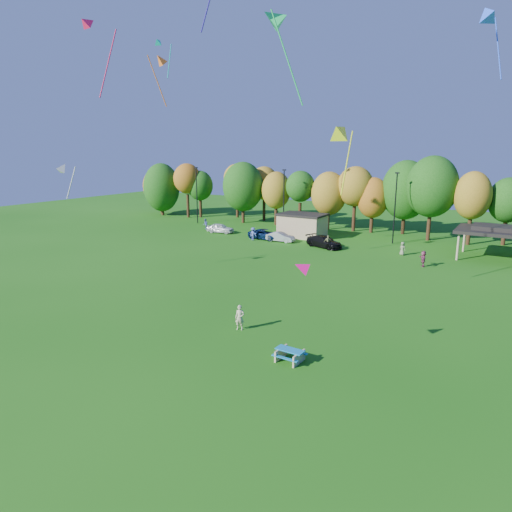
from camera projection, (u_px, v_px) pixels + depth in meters
The scene contains 24 objects.
ground at pixel (175, 357), 26.80m from camera, with size 160.00×160.00×0.00m, color #19600F.
tree_line at pixel (384, 193), 63.82m from camera, with size 93.57×10.55×11.15m.
lamp_posts at pixel (395, 206), 57.93m from camera, with size 64.50×0.25×9.09m.
utility_building at pixel (302, 225), 63.08m from camera, with size 6.30×4.30×3.25m.
pavilion at pixel (497, 231), 49.75m from camera, with size 8.20×6.20×3.77m.
picnic_table at pixel (290, 354), 26.21m from camera, with size 1.72×1.45×0.72m.
kite_flyer at pixel (240, 318), 30.68m from camera, with size 0.63×0.41×1.72m, color #BFB58F.
car_a at pixel (220, 228), 66.31m from camera, with size 1.61×4.01×1.37m, color silver.
car_b at pixel (280, 237), 60.01m from camera, with size 1.32×3.79×1.25m, color #AAABAF.
car_c at pixel (265, 234), 61.67m from camera, with size 2.21×4.80×1.33m, color #0D234E.
car_d at pixel (324, 242), 56.46m from camera, with size 2.00×4.92×1.43m, color black.
far_person_1 at pixel (423, 259), 47.22m from camera, with size 1.56×0.50×1.68m, color #833654.
far_person_2 at pixel (205, 224), 69.28m from camera, with size 0.76×0.60×1.57m, color #515EB2.
far_person_3 at pixel (253, 234), 60.91m from camera, with size 1.11×0.64×1.72m, color #4B59A6.
far_person_4 at pixel (328, 242), 55.46m from camera, with size 1.00×0.42×1.71m, color #8A8D56.
far_person_5 at pixel (402, 249), 52.30m from camera, with size 0.76×0.50×1.56m, color #758359.
kite_0 at pixel (63, 168), 39.84m from camera, with size 1.15×2.12×3.37m.
kite_1 at pixel (341, 132), 32.46m from camera, with size 1.58×3.40×5.62m.
kite_2 at pixel (160, 60), 45.85m from camera, with size 2.03×3.12×5.38m.
kite_4 at pixel (160, 43), 49.42m from camera, with size 1.26×2.56×4.30m.
kite_5 at pixel (300, 267), 24.35m from camera, with size 1.38×1.35×1.12m.
kite_7 at pixel (272, 19), 34.26m from camera, with size 4.35×2.89×7.58m.
kite_11 at pixel (91, 25), 36.03m from camera, with size 1.20×3.60×6.23m.
kite_14 at pixel (487, 14), 40.04m from camera, with size 3.06×3.78×6.66m.
Camera 1 is at (16.94, -18.63, 11.93)m, focal length 32.00 mm.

